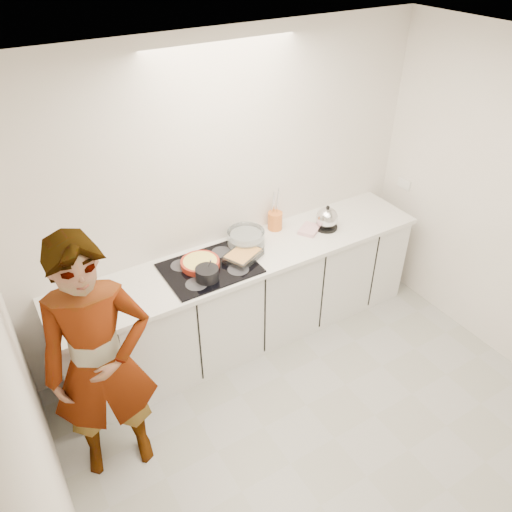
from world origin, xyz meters
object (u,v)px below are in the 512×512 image
mixing_bowl (246,239)px  cook (101,365)px  kettle (327,219)px  saucepan (207,274)px  hob (210,268)px  utensil_crock (275,221)px  tart_dish (200,263)px  baking_dish (243,255)px

mixing_bowl → cook: size_ratio=0.17×
mixing_bowl → kettle: bearing=-9.2°
saucepan → kettle: 1.25m
hob → utensil_crock: (0.77, 0.24, 0.07)m
tart_dish → cook: size_ratio=0.17×
baking_dish → saucepan: bearing=-165.5°
kettle → utensil_crock: (-0.39, 0.23, -0.02)m
saucepan → tart_dish: bearing=81.0°
saucepan → baking_dish: size_ratio=0.64×
mixing_bowl → utensil_crock: bearing=16.8°
baking_dish → kettle: 0.88m
mixing_bowl → saucepan: bearing=-152.1°
tart_dish → utensil_crock: bearing=12.7°
hob → mixing_bowl: mixing_bowl is taller
kettle → cook: size_ratio=0.14×
hob → baking_dish: bearing=-6.2°
baking_dish → mixing_bowl: (0.12, 0.16, 0.02)m
saucepan → kettle: (1.24, 0.14, 0.03)m
tart_dish → utensil_crock: 0.84m
saucepan → utensil_crock: size_ratio=1.43×
baking_dish → mixing_bowl: mixing_bowl is taller
saucepan → mixing_bowl: (0.49, 0.26, 0.00)m
saucepan → baking_dish: saucepan is taller
hob → kettle: kettle is taller
kettle → cook: cook is taller
utensil_crock → baking_dish: bearing=-150.5°
saucepan → utensil_crock: 0.93m
hob → mixing_bowl: bearing=18.0°
saucepan → mixing_bowl: bearing=27.9°
baking_dish → utensil_crock: 0.56m
tart_dish → cook: cook is taller
hob → saucepan: 0.16m
hob → baking_dish: 0.29m
kettle → cook: (-2.20, -0.58, -0.08)m
utensil_crock → cook: cook is taller
tart_dish → baking_dish: (0.34, -0.09, 0.00)m
saucepan → cook: cook is taller
saucepan → hob: bearing=57.0°
hob → utensil_crock: utensil_crock is taller
utensil_crock → cook: size_ratio=0.09×
hob → tart_dish: bearing=133.2°
saucepan → cook: (-0.96, -0.44, -0.05)m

